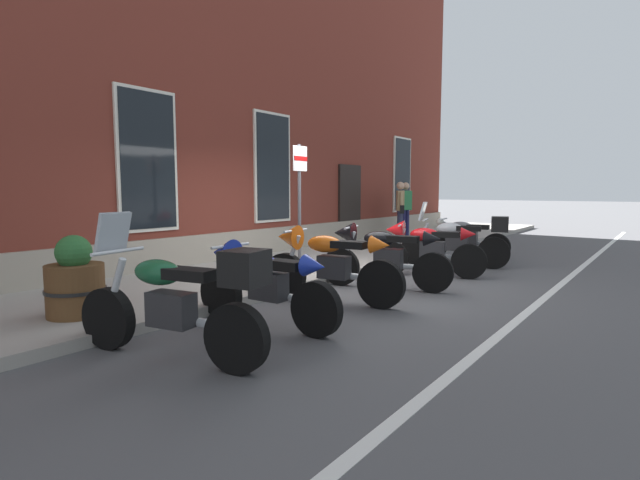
% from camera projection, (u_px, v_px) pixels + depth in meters
% --- Properties ---
extents(ground_plane, '(140.00, 140.00, 0.00)m').
position_uv_depth(ground_plane, '(337.00, 282.00, 8.48)').
color(ground_plane, '#4C4C4F').
extents(sidewalk, '(29.28, 2.97, 0.13)m').
position_uv_depth(sidewalk, '(273.00, 270.00, 9.34)').
color(sidewalk, gray).
rests_on(sidewalk, ground_plane).
extents(lane_stripe, '(29.28, 0.12, 0.01)m').
position_uv_depth(lane_stripe, '(533.00, 307.00, 6.61)').
color(lane_stripe, silver).
rests_on(lane_stripe, ground_plane).
extents(brick_pub_facade, '(23.28, 6.31, 9.05)m').
position_uv_depth(brick_pub_facade, '(126.00, 66.00, 11.56)').
color(brick_pub_facade, maroon).
rests_on(brick_pub_facade, ground_plane).
extents(motorcycle_green_touring, '(0.78, 2.15, 1.37)m').
position_uv_depth(motorcycle_green_touring, '(177.00, 301.00, 4.46)').
color(motorcycle_green_touring, black).
rests_on(motorcycle_green_touring, ground_plane).
extents(motorcycle_blue_sport, '(0.62, 2.06, 0.99)m').
position_uv_depth(motorcycle_blue_sport, '(260.00, 280.00, 5.68)').
color(motorcycle_blue_sport, black).
rests_on(motorcycle_blue_sport, ground_plane).
extents(motorcycle_orange_sport, '(0.63, 2.16, 1.08)m').
position_uv_depth(motorcycle_orange_sport, '(326.00, 261.00, 6.89)').
color(motorcycle_orange_sport, black).
rests_on(motorcycle_orange_sport, ground_plane).
extents(motorcycle_black_sport, '(0.76, 2.11, 1.06)m').
position_uv_depth(motorcycle_black_sport, '(380.00, 253.00, 7.83)').
color(motorcycle_black_sport, black).
rests_on(motorcycle_black_sport, ground_plane).
extents(motorcycle_red_sport, '(0.79, 1.97, 1.03)m').
position_uv_depth(motorcycle_red_sport, '(425.00, 246.00, 8.93)').
color(motorcycle_red_sport, black).
rests_on(motorcycle_red_sport, ground_plane).
extents(motorcycle_silver_touring, '(0.91, 2.14, 1.34)m').
position_uv_depth(motorcycle_silver_touring, '(460.00, 240.00, 10.02)').
color(motorcycle_silver_touring, black).
rests_on(motorcycle_silver_touring, ground_plane).
extents(motorcycle_grey_naked, '(0.62, 2.00, 0.93)m').
position_uv_depth(motorcycle_grey_naked, '(464.00, 239.00, 11.25)').
color(motorcycle_grey_naked, black).
rests_on(motorcycle_grey_naked, ground_plane).
extents(pedestrian_tan_coat, '(0.57, 0.46, 1.69)m').
position_uv_depth(pedestrian_tan_coat, '(400.00, 207.00, 14.47)').
color(pedestrian_tan_coat, '#2D3351').
rests_on(pedestrian_tan_coat, sidewalk).
extents(pedestrian_striped_shirt, '(0.66, 0.28, 1.69)m').
position_uv_depth(pedestrian_striped_shirt, '(405.00, 206.00, 15.14)').
color(pedestrian_striped_shirt, '#1E1E4C').
rests_on(pedestrian_striped_shirt, sidewalk).
extents(parking_sign, '(0.36, 0.07, 2.26)m').
position_uv_depth(parking_sign, '(300.00, 189.00, 8.72)').
color(parking_sign, '#4C4C51').
rests_on(parking_sign, sidewalk).
extents(barrel_planter, '(0.67, 0.67, 0.94)m').
position_uv_depth(barrel_planter, '(75.00, 283.00, 5.64)').
color(barrel_planter, brown).
rests_on(barrel_planter, sidewalk).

